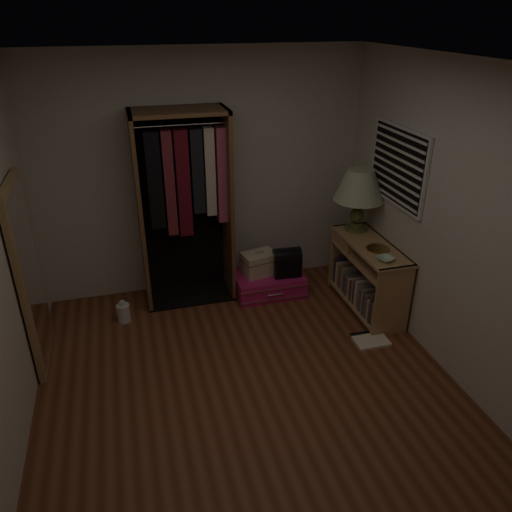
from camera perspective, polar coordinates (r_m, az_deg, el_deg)
The scene contains 13 objects.
ground at distance 4.35m, azimuth -0.49°, elevation -15.46°, with size 4.00×4.00×0.00m, color #5F2F1B.
room_walls at distance 3.59m, azimuth 0.41°, elevation 3.36°, with size 3.52×4.02×2.60m.
console_bookshelf at distance 5.42m, azimuth 12.42°, elevation -1.90°, with size 0.42×1.12×0.75m.
open_wardrobe at distance 5.22m, azimuth -8.12°, elevation 7.19°, with size 0.95×0.50×2.05m.
floor_mirror at distance 4.70m, azimuth -24.47°, elevation -2.10°, with size 0.06×0.80×1.70m.
pink_suitcase at distance 5.66m, azimuth 1.37°, elevation -3.05°, with size 0.78×0.57×0.24m.
train_case at distance 5.54m, azimuth 0.37°, elevation -0.84°, with size 0.42×0.33×0.27m.
black_bag at distance 5.51m, azimuth 3.54°, elevation -0.60°, with size 0.31×0.21×0.33m.
table_lamp at distance 5.36m, azimuth 11.76°, elevation 7.79°, with size 0.68×0.68×0.67m.
brass_tray at distance 5.12m, azimuth 13.77°, elevation 0.81°, with size 0.24×0.24×0.01m.
ceramic_bowl at distance 4.90m, azimuth 14.60°, elevation -0.33°, with size 0.15×0.15×0.04m, color #A8CAAE.
white_jug at distance 5.34m, azimuth -14.88°, elevation -6.27°, with size 0.16×0.16×0.24m.
floor_book at distance 5.06m, azimuth 12.86°, elevation -9.22°, with size 0.33×0.27×0.03m.
Camera 1 is at (-0.83, -3.13, 2.91)m, focal length 35.00 mm.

